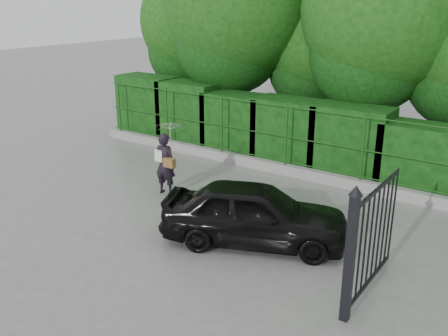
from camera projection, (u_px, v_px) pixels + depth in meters
The scene contains 8 objects.
ground at pixel (177, 224), 11.62m from camera, with size 80.00×80.00×0.00m, color gray.
kerb at pixel (273, 167), 15.05m from camera, with size 14.00×0.25×0.30m, color #9E9E99.
fence at pixel (281, 134), 14.59m from camera, with size 14.13×0.06×1.80m.
hedge at pixel (282, 131), 15.70m from camera, with size 14.20×1.20×2.24m.
trees at pixel (362, 10), 15.48m from camera, with size 17.10×6.15×8.08m.
gate at pixel (361, 244), 8.17m from camera, with size 0.22×2.33×2.36m.
woman at pixel (168, 149), 12.99m from camera, with size 0.89×0.84×1.98m.
car at pixel (255, 213), 10.56m from camera, with size 1.58×3.94×1.34m, color black.
Camera 1 is at (6.96, -8.01, 5.03)m, focal length 40.00 mm.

